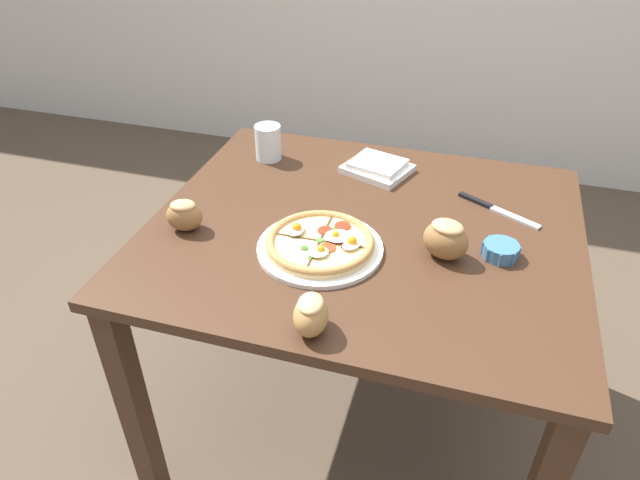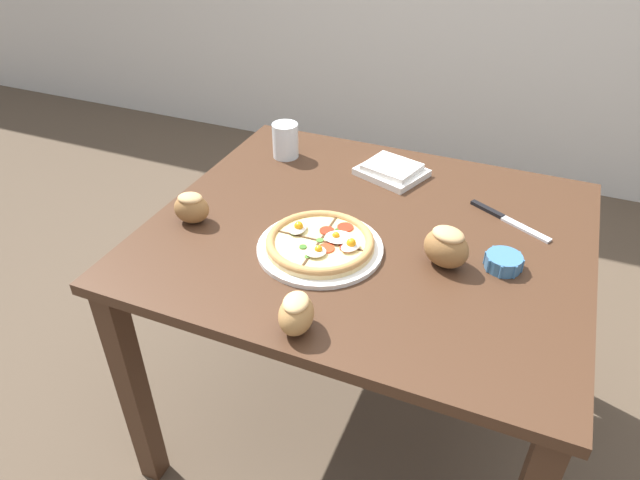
{
  "view_description": "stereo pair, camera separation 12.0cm",
  "coord_description": "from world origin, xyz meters",
  "px_view_note": "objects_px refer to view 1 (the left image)",
  "views": [
    {
      "loc": [
        0.25,
        -1.22,
        1.59
      ],
      "look_at": [
        -0.08,
        -0.14,
        0.79
      ],
      "focal_mm": 32.0,
      "sensor_mm": 36.0,
      "label": 1
    },
    {
      "loc": [
        0.36,
        -1.18,
        1.59
      ],
      "look_at": [
        -0.08,
        -0.14,
        0.79
      ],
      "focal_mm": 32.0,
      "sensor_mm": 36.0,
      "label": 2
    }
  ],
  "objects_px": {
    "napkin_folded": "(377,167)",
    "bread_piece_near": "(446,239)",
    "knife_main": "(497,210)",
    "dining_table": "(363,259)",
    "water_glass": "(268,144)",
    "bread_piece_far": "(184,215)",
    "pizza": "(320,244)",
    "bread_piece_mid": "(311,314)",
    "ramekin_bowl": "(501,250)"
  },
  "relations": [
    {
      "from": "dining_table",
      "to": "bread_piece_mid",
      "type": "height_order",
      "value": "bread_piece_mid"
    },
    {
      "from": "bread_piece_near",
      "to": "knife_main",
      "type": "bearing_deg",
      "value": 65.42
    },
    {
      "from": "dining_table",
      "to": "bread_piece_near",
      "type": "bearing_deg",
      "value": -19.77
    },
    {
      "from": "napkin_folded",
      "to": "bread_piece_mid",
      "type": "relative_size",
      "value": 2.14
    },
    {
      "from": "dining_table",
      "to": "knife_main",
      "type": "height_order",
      "value": "knife_main"
    },
    {
      "from": "napkin_folded",
      "to": "bread_piece_mid",
      "type": "bearing_deg",
      "value": -88.93
    },
    {
      "from": "dining_table",
      "to": "napkin_folded",
      "type": "distance_m",
      "value": 0.33
    },
    {
      "from": "bread_piece_near",
      "to": "napkin_folded",
      "type": "bearing_deg",
      "value": 123.01
    },
    {
      "from": "pizza",
      "to": "ramekin_bowl",
      "type": "xyz_separation_m",
      "value": [
        0.42,
        0.1,
        0.0
      ]
    },
    {
      "from": "pizza",
      "to": "bread_piece_far",
      "type": "xyz_separation_m",
      "value": [
        -0.36,
        -0.01,
        0.02
      ]
    },
    {
      "from": "water_glass",
      "to": "pizza",
      "type": "bearing_deg",
      "value": -55.05
    },
    {
      "from": "bread_piece_near",
      "to": "bread_piece_mid",
      "type": "height_order",
      "value": "bread_piece_near"
    },
    {
      "from": "bread_piece_far",
      "to": "pizza",
      "type": "bearing_deg",
      "value": 1.89
    },
    {
      "from": "dining_table",
      "to": "knife_main",
      "type": "xyz_separation_m",
      "value": [
        0.33,
        0.17,
        0.11
      ]
    },
    {
      "from": "bread_piece_near",
      "to": "knife_main",
      "type": "height_order",
      "value": "bread_piece_near"
    },
    {
      "from": "bread_piece_near",
      "to": "bread_piece_far",
      "type": "distance_m",
      "value": 0.66
    },
    {
      "from": "napkin_folded",
      "to": "knife_main",
      "type": "distance_m",
      "value": 0.38
    },
    {
      "from": "pizza",
      "to": "bread_piece_near",
      "type": "height_order",
      "value": "bread_piece_near"
    },
    {
      "from": "knife_main",
      "to": "ramekin_bowl",
      "type": "bearing_deg",
      "value": -57.43
    },
    {
      "from": "knife_main",
      "to": "bread_piece_mid",
      "type": "bearing_deg",
      "value": -92.17
    },
    {
      "from": "bread_piece_near",
      "to": "knife_main",
      "type": "xyz_separation_m",
      "value": [
        0.11,
        0.25,
        -0.05
      ]
    },
    {
      "from": "bread_piece_far",
      "to": "water_glass",
      "type": "height_order",
      "value": "water_glass"
    },
    {
      "from": "bread_piece_near",
      "to": "water_glass",
      "type": "bearing_deg",
      "value": 148.24
    },
    {
      "from": "knife_main",
      "to": "pizza",
      "type": "bearing_deg",
      "value": -114.3
    },
    {
      "from": "dining_table",
      "to": "pizza",
      "type": "relative_size",
      "value": 3.57
    },
    {
      "from": "dining_table",
      "to": "bread_piece_far",
      "type": "distance_m",
      "value": 0.49
    },
    {
      "from": "napkin_folded",
      "to": "knife_main",
      "type": "xyz_separation_m",
      "value": [
        0.36,
        -0.12,
        -0.01
      ]
    },
    {
      "from": "napkin_folded",
      "to": "bread_piece_near",
      "type": "xyz_separation_m",
      "value": [
        0.24,
        -0.38,
        0.04
      ]
    },
    {
      "from": "pizza",
      "to": "bread_piece_near",
      "type": "relative_size",
      "value": 2.36
    },
    {
      "from": "bread_piece_far",
      "to": "napkin_folded",
      "type": "bearing_deg",
      "value": 47.62
    },
    {
      "from": "water_glass",
      "to": "bread_piece_near",
      "type": "bearing_deg",
      "value": -31.76
    },
    {
      "from": "ramekin_bowl",
      "to": "water_glass",
      "type": "xyz_separation_m",
      "value": [
        -0.72,
        0.33,
        0.03
      ]
    },
    {
      "from": "pizza",
      "to": "knife_main",
      "type": "relative_size",
      "value": 1.39
    },
    {
      "from": "bread_piece_near",
      "to": "water_glass",
      "type": "distance_m",
      "value": 0.7
    },
    {
      "from": "bread_piece_far",
      "to": "water_glass",
      "type": "distance_m",
      "value": 0.44
    },
    {
      "from": "dining_table",
      "to": "bread_piece_far",
      "type": "relative_size",
      "value": 10.47
    },
    {
      "from": "ramekin_bowl",
      "to": "bread_piece_mid",
      "type": "distance_m",
      "value": 0.52
    },
    {
      "from": "ramekin_bowl",
      "to": "dining_table",
      "type": "bearing_deg",
      "value": 173.82
    },
    {
      "from": "bread_piece_near",
      "to": "pizza",
      "type": "bearing_deg",
      "value": -168.33
    },
    {
      "from": "bread_piece_near",
      "to": "water_glass",
      "type": "xyz_separation_m",
      "value": [
        -0.59,
        0.37,
        -0.0
      ]
    },
    {
      "from": "bread_piece_near",
      "to": "knife_main",
      "type": "relative_size",
      "value": 0.59
    },
    {
      "from": "dining_table",
      "to": "water_glass",
      "type": "bearing_deg",
      "value": 142.54
    },
    {
      "from": "bread_piece_mid",
      "to": "bread_piece_far",
      "type": "height_order",
      "value": "bread_piece_mid"
    },
    {
      "from": "pizza",
      "to": "knife_main",
      "type": "distance_m",
      "value": 0.51
    },
    {
      "from": "dining_table",
      "to": "bread_piece_near",
      "type": "xyz_separation_m",
      "value": [
        0.21,
        -0.08,
        0.16
      ]
    },
    {
      "from": "bread_piece_near",
      "to": "bread_piece_mid",
      "type": "distance_m",
      "value": 0.41
    },
    {
      "from": "bread_piece_near",
      "to": "bread_piece_mid",
      "type": "xyz_separation_m",
      "value": [
        -0.23,
        -0.34,
        -0.01
      ]
    },
    {
      "from": "pizza",
      "to": "water_glass",
      "type": "distance_m",
      "value": 0.52
    },
    {
      "from": "dining_table",
      "to": "bread_piece_near",
      "type": "height_order",
      "value": "bread_piece_near"
    },
    {
      "from": "pizza",
      "to": "bread_piece_mid",
      "type": "bearing_deg",
      "value": -77.17
    }
  ]
}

